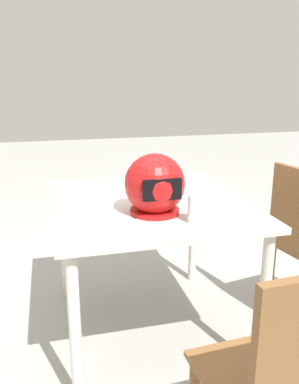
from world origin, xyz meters
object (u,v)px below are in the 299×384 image
drinking_glass (196,209)px  chair_far (288,383)px  dining_table (149,216)px  pizza (150,187)px  motorcycle_helmet (155,185)px

drinking_glass → chair_far: chair_far is taller
dining_table → chair_far: size_ratio=1.15×
dining_table → chair_far: chair_far is taller
pizza → drinking_glass: drinking_glass is taller
pizza → drinking_glass: bearing=98.0°
drinking_glass → pizza: bearing=-82.0°
motorcycle_helmet → chair_far: size_ratio=0.31×
drinking_glass → chair_far: (-0.03, 0.70, -0.30)m
dining_table → pizza: (-0.04, -0.16, 0.11)m
pizza → drinking_glass: size_ratio=2.02×
drinking_glass → chair_far: bearing=92.1°
dining_table → pizza: pizza is taller
drinking_glass → chair_far: size_ratio=0.14×
chair_far → drinking_glass: bearing=-87.9°
dining_table → pizza: size_ratio=4.24×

